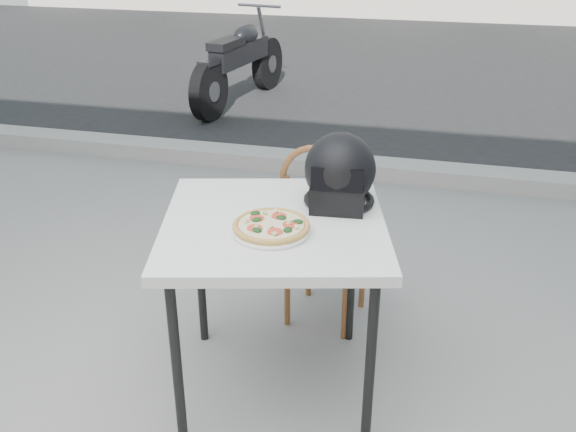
% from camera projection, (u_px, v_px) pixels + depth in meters
% --- Properties ---
extents(street_asphalt, '(30.00, 8.00, 0.00)m').
position_uv_depth(street_asphalt, '(375.00, 64.00, 8.58)').
color(street_asphalt, black).
rests_on(street_asphalt, ground).
extents(curb, '(30.00, 0.25, 0.12)m').
position_uv_depth(curb, '(313.00, 163.00, 5.05)').
color(curb, gray).
rests_on(curb, ground).
extents(cafe_table_main, '(1.02, 1.02, 0.80)m').
position_uv_depth(cafe_table_main, '(274.00, 237.00, 2.46)').
color(cafe_table_main, white).
rests_on(cafe_table_main, ground).
extents(plate, '(0.37, 0.37, 0.02)m').
position_uv_depth(plate, '(271.00, 231.00, 2.33)').
color(plate, white).
rests_on(plate, cafe_table_main).
extents(pizza, '(0.30, 0.30, 0.04)m').
position_uv_depth(pizza, '(271.00, 225.00, 2.32)').
color(pizza, tan).
rests_on(pizza, plate).
extents(helmet, '(0.31, 0.32, 0.29)m').
position_uv_depth(helmet, '(340.00, 174.00, 2.51)').
color(helmet, black).
rests_on(helmet, cafe_table_main).
extents(cafe_chair_main, '(0.42, 0.42, 0.96)m').
position_uv_depth(cafe_chair_main, '(323.00, 226.00, 2.97)').
color(cafe_chair_main, brown).
rests_on(cafe_chair_main, ground).
extents(motorcycle, '(0.53, 1.92, 0.96)m').
position_uv_depth(motorcycle, '(241.00, 64.00, 6.68)').
color(motorcycle, black).
rests_on(motorcycle, street_asphalt).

